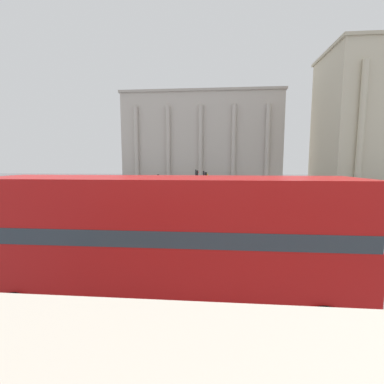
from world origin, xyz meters
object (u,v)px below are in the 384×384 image
(plaza_building_left, at_px, (202,140))
(pedestrian_olive, at_px, (289,228))
(traffic_light_near, at_px, (160,199))
(pedestrian_red, at_px, (169,200))
(car_maroon, at_px, (318,214))
(traffic_light_mid, at_px, (204,187))
(pedestrian_white, at_px, (230,234))
(double_decker_bus, at_px, (169,237))
(traffic_light_far, at_px, (196,181))

(plaza_building_left, bearing_deg, pedestrian_olive, -81.58)
(traffic_light_near, height_order, pedestrian_red, traffic_light_near)
(car_maroon, relative_size, pedestrian_red, 2.50)
(plaza_building_left, xyz_separation_m, traffic_light_mid, (1.93, -39.75, -7.23))
(traffic_light_near, xyz_separation_m, car_maroon, (10.90, 6.03, -1.85))
(plaza_building_left, distance_m, traffic_light_mid, 40.45)
(pedestrian_olive, xyz_separation_m, pedestrian_white, (-3.38, -1.66, 0.04))
(double_decker_bus, bearing_deg, plaza_building_left, 91.97)
(double_decker_bus, distance_m, plaza_building_left, 53.61)
(traffic_light_near, height_order, traffic_light_mid, traffic_light_near)
(pedestrian_white, bearing_deg, car_maroon, -113.26)
(plaza_building_left, xyz_separation_m, car_maroon, (10.60, -40.79, -9.07))
(traffic_light_near, xyz_separation_m, traffic_light_far, (0.99, 15.91, -0.10))
(traffic_light_far, bearing_deg, car_maroon, -44.91)
(traffic_light_far, bearing_deg, plaza_building_left, 91.29)
(pedestrian_red, height_order, pedestrian_olive, pedestrian_olive)
(traffic_light_far, xyz_separation_m, pedestrian_white, (2.79, -17.13, -1.45))
(traffic_light_near, relative_size, pedestrian_red, 2.33)
(pedestrian_red, bearing_deg, car_maroon, -82.90)
(double_decker_bus, relative_size, plaza_building_left, 0.32)
(traffic_light_far, distance_m, pedestrian_red, 6.28)
(traffic_light_near, relative_size, traffic_light_far, 1.04)
(plaza_building_left, bearing_deg, traffic_light_far, -88.71)
(plaza_building_left, distance_m, traffic_light_far, 31.77)
(traffic_light_near, bearing_deg, pedestrian_white, -17.85)
(double_decker_bus, height_order, pedestrian_red, double_decker_bus)
(pedestrian_olive, bearing_deg, double_decker_bus, 54.37)
(car_maroon, bearing_deg, pedestrian_red, 90.51)
(car_maroon, relative_size, pedestrian_olive, 2.49)
(car_maroon, height_order, pedestrian_white, pedestrian_white)
(traffic_light_mid, distance_m, traffic_light_far, 8.93)
(traffic_light_far, relative_size, pedestrian_olive, 2.23)
(traffic_light_near, xyz_separation_m, traffic_light_mid, (2.23, 7.06, -0.02))
(traffic_light_far, relative_size, pedestrian_white, 2.15)
(double_decker_bus, distance_m, traffic_light_mid, 13.34)
(plaza_building_left, relative_size, traffic_light_mid, 8.85)
(traffic_light_far, bearing_deg, traffic_light_mid, -82.04)
(plaza_building_left, height_order, traffic_light_far, plaza_building_left)
(car_maroon, height_order, pedestrian_red, pedestrian_red)
(double_decker_bus, bearing_deg, car_maroon, 53.43)
(double_decker_bus, height_order, pedestrian_white, double_decker_bus)
(double_decker_bus, xyz_separation_m, car_maroon, (9.30, 12.28, -1.59))
(plaza_building_left, relative_size, traffic_light_far, 9.16)
(plaza_building_left, bearing_deg, traffic_light_near, -90.36)
(plaza_building_left, xyz_separation_m, pedestrian_olive, (6.87, -46.37, -8.80))
(pedestrian_olive, height_order, pedestrian_white, pedestrian_white)
(traffic_light_far, relative_size, pedestrian_red, 2.24)
(pedestrian_red, bearing_deg, pedestrian_olive, -113.01)
(traffic_light_mid, height_order, traffic_light_far, traffic_light_mid)
(pedestrian_white, bearing_deg, pedestrian_olive, -132.59)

